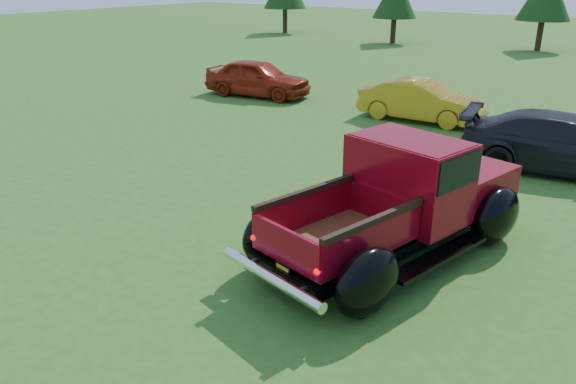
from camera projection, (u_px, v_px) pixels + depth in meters
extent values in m
plane|color=#355B1A|center=(262.00, 244.00, 10.31)|extent=(120.00, 120.00, 0.00)
cylinder|color=#332114|center=(285.00, 21.00, 44.54)|extent=(0.36, 0.36, 1.87)
cylinder|color=#332114|center=(393.00, 31.00, 38.29)|extent=(0.36, 0.36, 1.66)
cylinder|color=#332114|center=(539.00, 36.00, 34.76)|extent=(0.36, 0.36, 1.80)
cylinder|color=black|center=(278.00, 243.00, 9.37)|extent=(0.44, 0.91, 0.88)
cylinder|color=black|center=(362.00, 287.00, 8.07)|extent=(0.44, 0.91, 0.88)
cylinder|color=black|center=(408.00, 192.00, 11.52)|extent=(0.44, 0.91, 0.88)
cylinder|color=black|center=(490.00, 220.00, 10.23)|extent=(0.44, 0.91, 0.88)
cube|color=black|center=(391.00, 228.00, 9.81)|extent=(2.56, 5.35, 0.22)
cube|color=maroon|center=(452.00, 180.00, 10.76)|extent=(2.16, 1.99, 0.68)
cube|color=silver|center=(476.00, 171.00, 11.28)|extent=(1.73, 0.43, 0.55)
cube|color=maroon|center=(408.00, 179.00, 9.75)|extent=(2.17, 1.63, 1.42)
cube|color=black|center=(410.00, 158.00, 9.60)|extent=(2.19, 1.54, 0.55)
cube|color=maroon|center=(411.00, 141.00, 9.49)|extent=(2.06, 1.51, 0.09)
cube|color=brown|center=(337.00, 241.00, 8.90)|extent=(1.90, 2.45, 0.05)
cube|color=maroon|center=(305.00, 211.00, 9.31)|extent=(0.51, 2.15, 0.57)
cube|color=maroon|center=(374.00, 241.00, 8.28)|extent=(0.51, 2.15, 0.57)
cube|color=maroon|center=(383.00, 207.00, 9.47)|extent=(1.46, 0.36, 0.57)
cube|color=maroon|center=(285.00, 246.00, 8.12)|extent=(1.46, 0.37, 0.57)
cube|color=black|center=(306.00, 192.00, 9.19)|extent=(0.55, 2.16, 0.10)
cube|color=black|center=(375.00, 220.00, 8.16)|extent=(0.55, 2.16, 0.10)
ellipsoid|color=black|center=(274.00, 234.00, 9.40)|extent=(0.73, 1.24, 0.96)
ellipsoid|color=black|center=(368.00, 282.00, 7.95)|extent=(0.73, 1.24, 0.96)
ellipsoid|color=black|center=(404.00, 185.00, 11.55)|extent=(0.73, 1.24, 0.96)
ellipsoid|color=black|center=(497.00, 216.00, 10.10)|extent=(0.73, 1.24, 0.96)
cube|color=black|center=(345.00, 217.00, 10.55)|extent=(0.82, 2.32, 0.07)
cube|color=black|center=(439.00, 256.00, 9.10)|extent=(0.82, 2.32, 0.07)
cylinder|color=silver|center=(271.00, 278.00, 8.11)|extent=(2.12, 0.61, 0.18)
cube|color=black|center=(283.00, 269.00, 8.23)|extent=(0.32, 0.08, 0.16)
cube|color=gold|center=(282.00, 269.00, 8.22)|extent=(0.26, 0.06, 0.11)
sphere|color=#CC0505|center=(254.00, 238.00, 8.63)|extent=(0.10, 0.10, 0.10)
sphere|color=#CC0505|center=(317.00, 272.00, 7.66)|extent=(0.10, 0.10, 0.10)
imported|color=maroon|center=(258.00, 78.00, 22.15)|extent=(4.45, 2.35, 1.44)
imported|color=#C18E19|center=(421.00, 101.00, 18.50)|extent=(4.14, 1.63, 1.34)
imported|color=black|center=(565.00, 144.00, 13.74)|extent=(5.21, 2.81, 1.44)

